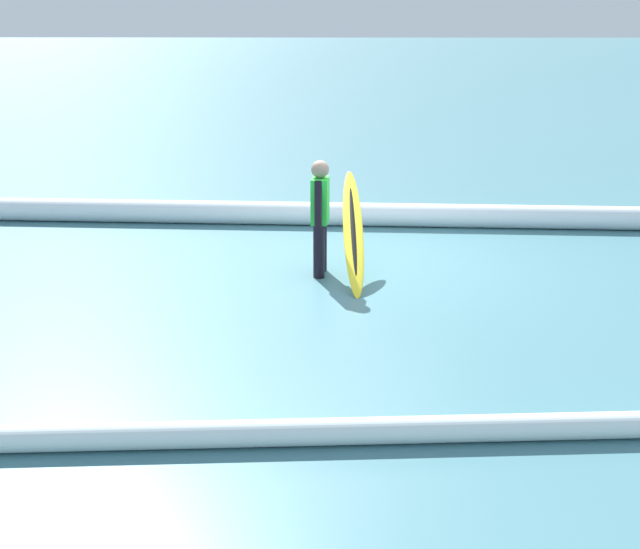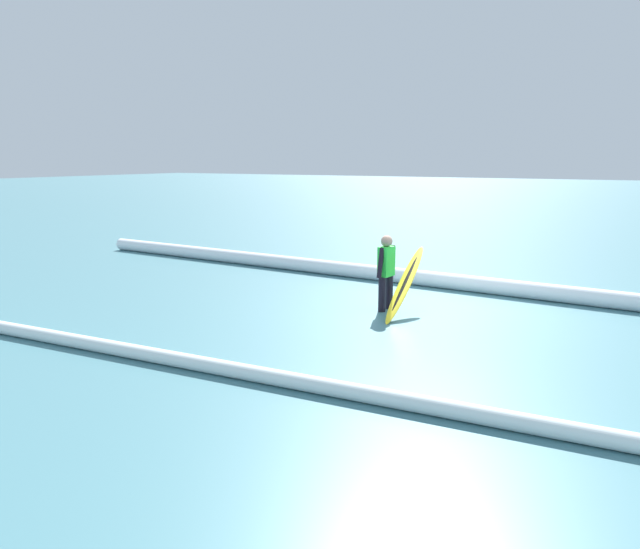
{
  "view_description": "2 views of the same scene",
  "coord_description": "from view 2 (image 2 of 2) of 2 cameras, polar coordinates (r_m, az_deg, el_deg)",
  "views": [
    {
      "loc": [
        0.59,
        10.83,
        3.27
      ],
      "look_at": [
        0.64,
        3.56,
        0.96
      ],
      "focal_mm": 48.09,
      "sensor_mm": 36.0,
      "label": 1
    },
    {
      "loc": [
        -3.93,
        11.12,
        2.89
      ],
      "look_at": [
        0.9,
        2.63,
        1.02
      ],
      "focal_mm": 34.55,
      "sensor_mm": 36.0,
      "label": 2
    }
  ],
  "objects": [
    {
      "name": "surfboard",
      "position": [
        11.58,
        7.89,
        -0.81
      ],
      "size": [
        0.31,
        1.85,
        1.18
      ],
      "color": "yellow",
      "rests_on": "ground_plane"
    },
    {
      "name": "ground_plane",
      "position": [
        12.14,
        9.91,
        -3.11
      ],
      "size": [
        152.33,
        152.33,
        0.0
      ],
      "primitive_type": "plane",
      "color": "teal"
    },
    {
      "name": "wave_crest_midground",
      "position": [
        7.14,
        14.95,
        -12.51
      ],
      "size": [
        20.27,
        1.32,
        0.21
      ],
      "primitive_type": "cylinder",
      "rotation": [
        0.0,
        1.57,
        0.05
      ],
      "color": "white",
      "rests_on": "ground_plane"
    },
    {
      "name": "surfer",
      "position": [
        11.73,
        6.14,
        0.54
      ],
      "size": [
        0.23,
        0.61,
        1.45
      ],
      "rotation": [
        0.0,
        0.0,
        1.47
      ],
      "color": "black",
      "rests_on": "ground_plane"
    },
    {
      "name": "wave_crest_foreground",
      "position": [
        13.63,
        16.12,
        -1.08
      ],
      "size": [
        24.04,
        1.69,
        0.35
      ],
      "primitive_type": "cylinder",
      "rotation": [
        0.0,
        1.57,
        -0.06
      ],
      "color": "white",
      "rests_on": "ground_plane"
    }
  ]
}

